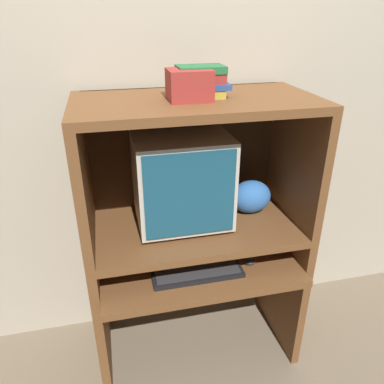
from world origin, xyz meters
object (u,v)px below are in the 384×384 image
object	(u,v)px
crt_monitor	(181,179)
keyboard	(197,272)
book_stack	(202,82)
mouse	(250,262)
storage_box	(189,85)
snack_bag	(251,197)

from	to	relation	value
crt_monitor	keyboard	xyz separation A→B (m)	(0.03, -0.20, -0.39)
crt_monitor	book_stack	xyz separation A→B (m)	(0.08, -0.03, 0.44)
crt_monitor	mouse	world-z (taller)	crt_monitor
crt_monitor	storage_box	size ratio (longest dim) A/B	2.58
crt_monitor	mouse	size ratio (longest dim) A/B	7.57
keyboard	mouse	distance (m)	0.27
crt_monitor	keyboard	world-z (taller)	crt_monitor
book_stack	storage_box	bearing A→B (deg)	-146.18
keyboard	storage_box	bearing A→B (deg)	92.08
mouse	book_stack	xyz separation A→B (m)	(-0.21, 0.16, 0.82)
crt_monitor	storage_box	bearing A→B (deg)	-72.89
snack_bag	book_stack	distance (m)	0.64
mouse	storage_box	world-z (taller)	storage_box
snack_bag	crt_monitor	bearing A→B (deg)	-177.15
mouse	snack_bag	xyz separation A→B (m)	(0.06, 0.20, 0.24)
crt_monitor	snack_bag	bearing A→B (deg)	2.85
keyboard	snack_bag	size ratio (longest dim) A/B	2.06
keyboard	snack_bag	world-z (taller)	snack_bag
crt_monitor	mouse	bearing A→B (deg)	-32.27
storage_box	crt_monitor	bearing A→B (deg)	107.11
mouse	storage_box	distance (m)	0.87
snack_bag	keyboard	bearing A→B (deg)	-146.17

